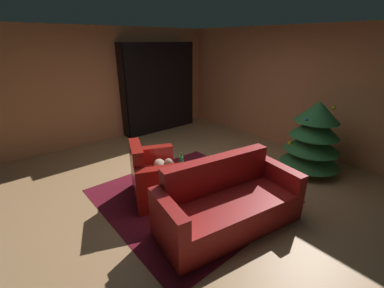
{
  "coord_description": "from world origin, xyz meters",
  "views": [
    {
      "loc": [
        2.89,
        -2.51,
        2.3
      ],
      "look_at": [
        -0.1,
        0.02,
        0.72
      ],
      "focal_mm": 24.21,
      "sensor_mm": 36.0,
      "label": 1
    }
  ],
  "objects_px": {
    "couch_red": "(227,205)",
    "bottle_on_table": "(181,162)",
    "decorated_tree": "(313,138)",
    "armchair_red": "(154,178)",
    "bookshelf_unit": "(163,89)",
    "book_stack_on_table": "(190,170)",
    "coffee_table": "(191,174)"
  },
  "relations": [
    {
      "from": "book_stack_on_table",
      "to": "bookshelf_unit",
      "type": "bearing_deg",
      "value": 151.89
    },
    {
      "from": "book_stack_on_table",
      "to": "decorated_tree",
      "type": "height_order",
      "value": "decorated_tree"
    },
    {
      "from": "coffee_table",
      "to": "book_stack_on_table",
      "type": "xyz_separation_m",
      "value": [
        0.06,
        -0.06,
        0.11
      ]
    },
    {
      "from": "armchair_red",
      "to": "decorated_tree",
      "type": "height_order",
      "value": "decorated_tree"
    },
    {
      "from": "couch_red",
      "to": "decorated_tree",
      "type": "bearing_deg",
      "value": 91.1
    },
    {
      "from": "book_stack_on_table",
      "to": "coffee_table",
      "type": "bearing_deg",
      "value": 137.2
    },
    {
      "from": "bottle_on_table",
      "to": "armchair_red",
      "type": "bearing_deg",
      "value": -114.59
    },
    {
      "from": "couch_red",
      "to": "bottle_on_table",
      "type": "bearing_deg",
      "value": 178.6
    },
    {
      "from": "decorated_tree",
      "to": "bottle_on_table",
      "type": "bearing_deg",
      "value": -112.99
    },
    {
      "from": "bottle_on_table",
      "to": "couch_red",
      "type": "bearing_deg",
      "value": -1.4
    },
    {
      "from": "couch_red",
      "to": "bottle_on_table",
      "type": "xyz_separation_m",
      "value": [
        -1.0,
        0.02,
        0.23
      ]
    },
    {
      "from": "bottle_on_table",
      "to": "decorated_tree",
      "type": "relative_size",
      "value": 0.2
    },
    {
      "from": "bookshelf_unit",
      "to": "couch_red",
      "type": "xyz_separation_m",
      "value": [
        3.9,
        -1.68,
        -0.79
      ]
    },
    {
      "from": "armchair_red",
      "to": "couch_red",
      "type": "distance_m",
      "value": 1.24
    },
    {
      "from": "armchair_red",
      "to": "bottle_on_table",
      "type": "bearing_deg",
      "value": 65.41
    },
    {
      "from": "bookshelf_unit",
      "to": "bottle_on_table",
      "type": "height_order",
      "value": "bookshelf_unit"
    },
    {
      "from": "couch_red",
      "to": "book_stack_on_table",
      "type": "relative_size",
      "value": 9.02
    },
    {
      "from": "bookshelf_unit",
      "to": "armchair_red",
      "type": "relative_size",
      "value": 2.02
    },
    {
      "from": "bottle_on_table",
      "to": "decorated_tree",
      "type": "distance_m",
      "value": 2.46
    },
    {
      "from": "bookshelf_unit",
      "to": "armchair_red",
      "type": "height_order",
      "value": "bookshelf_unit"
    },
    {
      "from": "couch_red",
      "to": "book_stack_on_table",
      "type": "distance_m",
      "value": 0.79
    },
    {
      "from": "bookshelf_unit",
      "to": "armchair_red",
      "type": "bearing_deg",
      "value": -37.02
    },
    {
      "from": "bookshelf_unit",
      "to": "couch_red",
      "type": "height_order",
      "value": "bookshelf_unit"
    },
    {
      "from": "decorated_tree",
      "to": "armchair_red",
      "type": "bearing_deg",
      "value": -113.22
    },
    {
      "from": "armchair_red",
      "to": "book_stack_on_table",
      "type": "height_order",
      "value": "armchair_red"
    },
    {
      "from": "decorated_tree",
      "to": "bookshelf_unit",
      "type": "bearing_deg",
      "value": -171.15
    },
    {
      "from": "bookshelf_unit",
      "to": "book_stack_on_table",
      "type": "relative_size",
      "value": 10.15
    },
    {
      "from": "bookshelf_unit",
      "to": "coffee_table",
      "type": "xyz_separation_m",
      "value": [
        3.07,
        -1.62,
        -0.71
      ]
    },
    {
      "from": "bookshelf_unit",
      "to": "book_stack_on_table",
      "type": "bearing_deg",
      "value": -28.11
    },
    {
      "from": "book_stack_on_table",
      "to": "armchair_red",
      "type": "bearing_deg",
      "value": -137.84
    },
    {
      "from": "armchair_red",
      "to": "bottle_on_table",
      "type": "xyz_separation_m",
      "value": [
        0.18,
        0.39,
        0.22
      ]
    },
    {
      "from": "couch_red",
      "to": "decorated_tree",
      "type": "xyz_separation_m",
      "value": [
        -0.04,
        2.28,
        0.37
      ]
    }
  ]
}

